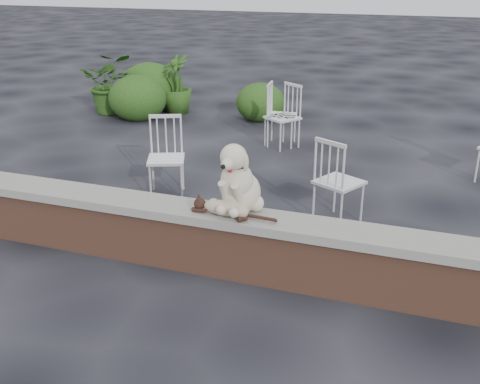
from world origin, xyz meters
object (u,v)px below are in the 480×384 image
(cat, at_px, (226,207))
(chair_a, at_px, (166,158))
(dog, at_px, (241,175))
(chair_e, at_px, (282,115))
(potted_plant_b, at_px, (176,84))
(chair_b, at_px, (282,116))
(potted_plant_a, at_px, (111,83))
(chair_c, at_px, (339,181))

(cat, xyz_separation_m, chair_a, (-1.33, 1.53, -0.19))
(dog, bearing_deg, chair_a, 144.10)
(chair_e, bearing_deg, potted_plant_b, 54.39)
(cat, xyz_separation_m, potted_plant_b, (-3.00, 5.31, -0.12))
(cat, distance_m, chair_b, 3.91)
(cat, bearing_deg, chair_e, 107.06)
(chair_e, relative_size, potted_plant_b, 0.88)
(chair_e, distance_m, potted_plant_a, 3.62)
(chair_b, distance_m, potted_plant_b, 2.83)
(potted_plant_a, relative_size, potted_plant_b, 1.04)
(potted_plant_b, bearing_deg, dog, -59.18)
(chair_a, height_order, chair_b, same)
(cat, height_order, chair_b, chair_b)
(chair_c, relative_size, chair_b, 1.00)
(dog, bearing_deg, chair_c, 72.46)
(chair_b, relative_size, potted_plant_b, 0.88)
(dog, xyz_separation_m, chair_e, (-0.69, 3.82, -0.43))
(dog, relative_size, cat, 0.72)
(potted_plant_a, bearing_deg, chair_a, -50.28)
(chair_e, distance_m, chair_a, 2.55)
(chair_a, xyz_separation_m, potted_plant_b, (-1.66, 3.78, 0.07))
(dog, height_order, chair_a, dog)
(cat, height_order, chair_e, chair_e)
(chair_a, bearing_deg, potted_plant_a, 106.91)
(chair_a, height_order, potted_plant_b, potted_plant_b)
(dog, bearing_deg, potted_plant_a, 139.98)
(dog, xyz_separation_m, potted_plant_a, (-4.19, 4.73, -0.34))
(dog, relative_size, potted_plant_b, 0.60)
(chair_e, relative_size, chair_a, 1.00)
(potted_plant_a, bearing_deg, dog, -48.40)
(chair_a, bearing_deg, chair_e, 50.57)
(chair_c, distance_m, chair_b, 2.73)
(cat, bearing_deg, potted_plant_b, 127.83)
(cat, height_order, potted_plant_a, potted_plant_a)
(chair_a, relative_size, potted_plant_b, 0.88)
(cat, relative_size, chair_a, 0.96)
(chair_c, height_order, potted_plant_a, potted_plant_a)
(potted_plant_a, bearing_deg, chair_c, -35.35)
(chair_c, bearing_deg, potted_plant_a, -7.95)
(potted_plant_a, bearing_deg, potted_plant_b, 21.05)
(cat, height_order, chair_a, chair_a)
(dog, distance_m, chair_b, 3.79)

